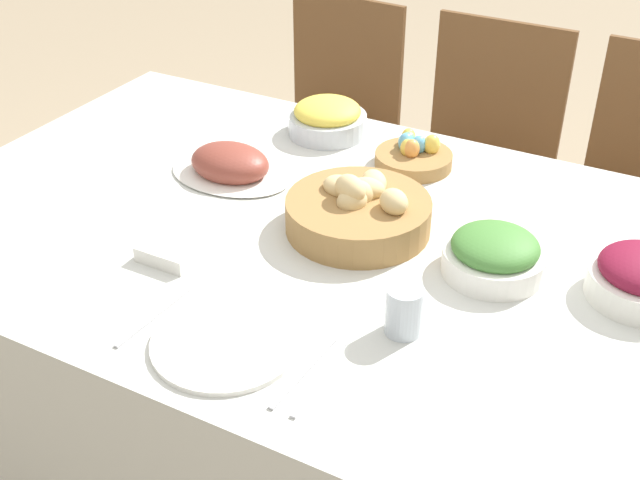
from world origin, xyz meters
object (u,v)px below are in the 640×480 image
object	(u,v)px
ham_platter	(230,165)
drinking_cup	(404,310)
pineapple_bowl	(327,118)
egg_basket	(414,155)
butter_dish	(168,254)
bread_basket	(359,211)
green_salad_bowl	(494,254)
chair_far_center	(478,161)
dinner_plate	(225,342)
fork	(154,317)
knife	(304,372)
spoon	(320,378)
chair_far_left	(326,127)

from	to	relation	value
ham_platter	drinking_cup	distance (m)	0.69
pineapple_bowl	egg_basket	bearing A→B (deg)	-12.51
butter_dish	egg_basket	bearing A→B (deg)	66.15
egg_basket	bread_basket	bearing A→B (deg)	-88.14
egg_basket	green_salad_bowl	xyz separation A→B (m)	(0.31, -0.35, 0.02)
ham_platter	green_salad_bowl	xyz separation A→B (m)	(0.68, -0.09, 0.01)
chair_far_center	butter_dish	xyz separation A→B (m)	(-0.28, -1.17, 0.26)
chair_far_center	green_salad_bowl	world-z (taller)	chair_far_center
dinner_plate	fork	xyz separation A→B (m)	(-0.16, -0.00, -0.00)
drinking_cup	chair_far_center	bearing A→B (deg)	101.19
ham_platter	dinner_plate	bearing A→B (deg)	-57.20
ham_platter	knife	xyz separation A→B (m)	(0.49, -0.52, -0.03)
chair_far_center	egg_basket	world-z (taller)	chair_far_center
ham_platter	fork	world-z (taller)	ham_platter
pineapple_bowl	drinking_cup	bearing A→B (deg)	-52.80
ham_platter	spoon	distance (m)	0.74
drinking_cup	knife	bearing A→B (deg)	-119.23
egg_basket	dinner_plate	bearing A→B (deg)	-91.90
ham_platter	butter_dish	xyz separation A→B (m)	(0.09, -0.36, -0.01)
bread_basket	butter_dish	world-z (taller)	bread_basket
chair_far_left	knife	bearing A→B (deg)	-58.52
bread_basket	chair_far_left	bearing A→B (deg)	121.67
bread_basket	ham_platter	size ratio (longest dim) A/B	1.01
chair_far_center	ham_platter	size ratio (longest dim) A/B	3.00
chair_far_center	drinking_cup	distance (m)	1.21
pineapple_bowl	knife	distance (m)	0.93
chair_far_left	green_salad_bowl	bearing A→B (deg)	-41.84
ham_platter	chair_far_center	bearing A→B (deg)	65.74
ham_platter	pineapple_bowl	distance (m)	0.33
fork	spoon	world-z (taller)	same
pineapple_bowl	dinner_plate	bearing A→B (deg)	-73.86
chair_far_left	dinner_plate	bearing A→B (deg)	-64.15
egg_basket	green_salad_bowl	distance (m)	0.47
egg_basket	knife	bearing A→B (deg)	-80.48
bread_basket	dinner_plate	distance (m)	0.45
green_salad_bowl	chair_far_center	bearing A→B (deg)	108.96
ham_platter	spoon	size ratio (longest dim) A/B	1.54
ham_platter	egg_basket	bearing A→B (deg)	35.06
fork	drinking_cup	bearing A→B (deg)	26.50
fork	knife	xyz separation A→B (m)	(0.31, 0.00, 0.00)
fork	knife	world-z (taller)	same
fork	butter_dish	bearing A→B (deg)	122.18
ham_platter	green_salad_bowl	world-z (taller)	green_salad_bowl
pineapple_bowl	fork	distance (m)	0.84
fork	dinner_plate	bearing A→B (deg)	2.99
drinking_cup	egg_basket	bearing A→B (deg)	111.12
egg_basket	dinner_plate	world-z (taller)	egg_basket
spoon	egg_basket	bearing A→B (deg)	98.67
chair_far_center	pineapple_bowl	size ratio (longest dim) A/B	4.44
bread_basket	drinking_cup	xyz separation A→B (m)	(0.22, -0.27, 0.00)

